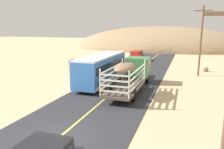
% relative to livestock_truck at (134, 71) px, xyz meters
% --- Properties ---
extents(ground_plane, '(240.00, 240.00, 0.00)m').
position_rel_livestock_truck_xyz_m(ground_plane, '(-1.42, -12.40, -1.79)').
color(ground_plane, '#CCB284').
extents(road_surface, '(8.00, 120.00, 0.02)m').
position_rel_livestock_truck_xyz_m(road_surface, '(-1.42, -12.40, -1.78)').
color(road_surface, '#2D2D33').
rests_on(road_surface, ground).
extents(road_centre_line, '(0.16, 117.60, 0.00)m').
position_rel_livestock_truck_xyz_m(road_centre_line, '(-1.42, -12.40, -1.77)').
color(road_centre_line, '#D8CC4C').
rests_on(road_centre_line, road_surface).
extents(livestock_truck, '(2.53, 9.70, 3.02)m').
position_rel_livestock_truck_xyz_m(livestock_truck, '(0.00, 0.00, 0.00)').
color(livestock_truck, '#3F7F4C').
rests_on(livestock_truck, road_surface).
extents(bus, '(2.54, 10.00, 3.21)m').
position_rel_livestock_truck_xyz_m(bus, '(-3.76, 0.48, -0.04)').
color(bus, '#3872C6').
rests_on(bus, road_surface).
extents(car_far, '(1.90, 4.62, 1.93)m').
position_rel_livestock_truck_xyz_m(car_far, '(-3.99, 19.32, -0.70)').
color(car_far, '#B2261E').
rests_on(car_far, road_surface).
extents(power_pole_mid, '(2.20, 0.24, 8.90)m').
position_rel_livestock_truck_xyz_m(power_pole_mid, '(6.77, 8.32, 2.96)').
color(power_pole_mid, brown).
rests_on(power_pole_mid, ground).
extents(boulder_near_shoulder, '(1.35, 1.43, 0.81)m').
position_rel_livestock_truck_xyz_m(boulder_near_shoulder, '(-14.43, 12.37, -1.38)').
color(boulder_near_shoulder, gray).
rests_on(boulder_near_shoulder, ground).
extents(boulder_mid_field, '(0.76, 0.62, 0.67)m').
position_rel_livestock_truck_xyz_m(boulder_mid_field, '(7.92, 11.68, -1.46)').
color(boulder_mid_field, '#756656').
rests_on(boulder_mid_field, ground).
extents(distant_hill, '(53.07, 26.90, 13.54)m').
position_rel_livestock_truck_xyz_m(distant_hill, '(-3.10, 45.33, -1.79)').
color(distant_hill, '#997C5A').
rests_on(distant_hill, ground).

